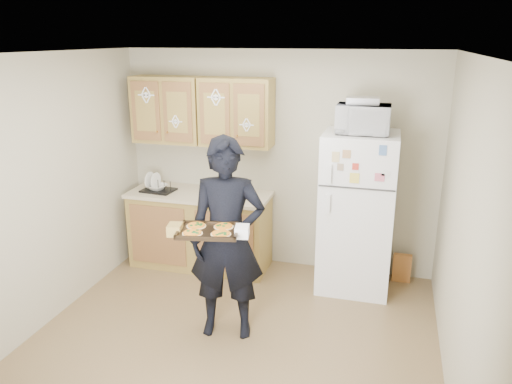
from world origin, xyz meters
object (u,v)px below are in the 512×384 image
refrigerator (357,212)px  microwave (363,119)px  person (227,240)px  baking_tray (208,232)px  dish_rack (158,185)px

refrigerator → microwave: microwave is taller
person → baking_tray: 0.35m
baking_tray → microwave: size_ratio=0.95×
refrigerator → person: size_ratio=0.93×
refrigerator → person: person is taller
baking_tray → dish_rack: bearing=117.2°
person → refrigerator: bearing=38.5°
refrigerator → baking_tray: size_ratio=3.44×
person → dish_rack: size_ratio=5.04×
baking_tray → microwave: microwave is taller
refrigerator → person: (-1.03, -1.22, 0.07)m
baking_tray → microwave: bearing=41.9°
person → baking_tray: (-0.06, -0.29, 0.18)m
dish_rack → person: bearing=-44.0°
person → dish_rack: (-1.25, 1.21, 0.06)m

